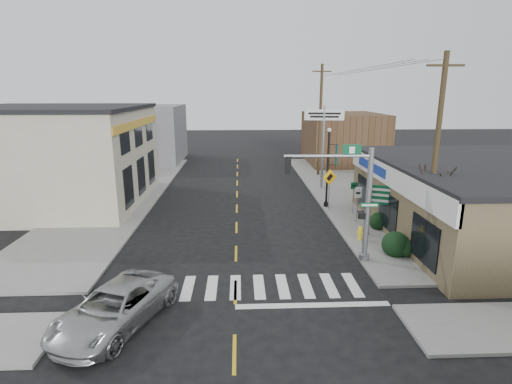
{
  "coord_description": "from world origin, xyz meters",
  "views": [
    {
      "loc": [
        0.22,
        -14.95,
        8.05
      ],
      "look_at": [
        1.09,
        5.66,
        2.8
      ],
      "focal_mm": 28.0,
      "sensor_mm": 36.0,
      "label": 1
    }
  ],
  "objects_px": {
    "dance_center_sign": "(324,127)",
    "fire_hydrant": "(360,232)",
    "utility_pole_near": "(435,155)",
    "suv": "(115,307)",
    "traffic_signal_pole": "(355,193)",
    "bare_tree": "(437,173)",
    "guide_sign": "(383,201)",
    "lamp_post": "(329,162)",
    "utility_pole_far": "(320,120)"
  },
  "relations": [
    {
      "from": "fire_hydrant",
      "to": "bare_tree",
      "type": "bearing_deg",
      "value": -35.69
    },
    {
      "from": "lamp_post",
      "to": "bare_tree",
      "type": "relative_size",
      "value": 1.05
    },
    {
      "from": "lamp_post",
      "to": "utility_pole_near",
      "type": "bearing_deg",
      "value": -46.32
    },
    {
      "from": "guide_sign",
      "to": "bare_tree",
      "type": "xyz_separation_m",
      "value": [
        1.44,
        -2.88,
        2.16
      ]
    },
    {
      "from": "suv",
      "to": "utility_pole_near",
      "type": "height_order",
      "value": "utility_pole_near"
    },
    {
      "from": "traffic_signal_pole",
      "to": "fire_hydrant",
      "type": "bearing_deg",
      "value": 65.87
    },
    {
      "from": "traffic_signal_pole",
      "to": "lamp_post",
      "type": "bearing_deg",
      "value": 85.93
    },
    {
      "from": "fire_hydrant",
      "to": "guide_sign",
      "type": "bearing_deg",
      "value": 30.06
    },
    {
      "from": "lamp_post",
      "to": "bare_tree",
      "type": "xyz_separation_m",
      "value": [
        3.26,
        -8.62,
        0.94
      ]
    },
    {
      "from": "suv",
      "to": "lamp_post",
      "type": "height_order",
      "value": "lamp_post"
    },
    {
      "from": "bare_tree",
      "to": "fire_hydrant",
      "type": "bearing_deg",
      "value": 144.31
    },
    {
      "from": "suv",
      "to": "utility_pole_far",
      "type": "bearing_deg",
      "value": 86.01
    },
    {
      "from": "traffic_signal_pole",
      "to": "bare_tree",
      "type": "relative_size",
      "value": 1.06
    },
    {
      "from": "fire_hydrant",
      "to": "utility_pole_near",
      "type": "height_order",
      "value": "utility_pole_near"
    },
    {
      "from": "fire_hydrant",
      "to": "utility_pole_far",
      "type": "relative_size",
      "value": 0.08
    },
    {
      "from": "traffic_signal_pole",
      "to": "guide_sign",
      "type": "xyz_separation_m",
      "value": [
        2.65,
        3.42,
        -1.36
      ]
    },
    {
      "from": "traffic_signal_pole",
      "to": "utility_pole_near",
      "type": "xyz_separation_m",
      "value": [
        3.96,
        0.67,
        1.62
      ]
    },
    {
      "from": "fire_hydrant",
      "to": "dance_center_sign",
      "type": "height_order",
      "value": "dance_center_sign"
    },
    {
      "from": "lamp_post",
      "to": "dance_center_sign",
      "type": "distance_m",
      "value": 5.9
    },
    {
      "from": "suv",
      "to": "fire_hydrant",
      "type": "xyz_separation_m",
      "value": [
        10.94,
        7.56,
        -0.16
      ]
    },
    {
      "from": "guide_sign",
      "to": "dance_center_sign",
      "type": "height_order",
      "value": "dance_center_sign"
    },
    {
      "from": "utility_pole_near",
      "to": "guide_sign",
      "type": "bearing_deg",
      "value": 119.52
    },
    {
      "from": "guide_sign",
      "to": "dance_center_sign",
      "type": "distance_m",
      "value": 11.75
    },
    {
      "from": "traffic_signal_pole",
      "to": "utility_pole_near",
      "type": "bearing_deg",
      "value": 10.65
    },
    {
      "from": "suv",
      "to": "utility_pole_near",
      "type": "relative_size",
      "value": 0.53
    },
    {
      "from": "lamp_post",
      "to": "utility_pole_far",
      "type": "relative_size",
      "value": 0.53
    },
    {
      "from": "suv",
      "to": "bare_tree",
      "type": "bearing_deg",
      "value": 43.42
    },
    {
      "from": "dance_center_sign",
      "to": "utility_pole_near",
      "type": "relative_size",
      "value": 0.7
    },
    {
      "from": "dance_center_sign",
      "to": "utility_pole_near",
      "type": "height_order",
      "value": "utility_pole_near"
    },
    {
      "from": "lamp_post",
      "to": "dance_center_sign",
      "type": "bearing_deg",
      "value": 105.92
    },
    {
      "from": "lamp_post",
      "to": "dance_center_sign",
      "type": "xyz_separation_m",
      "value": [
        0.73,
        5.54,
        1.9
      ]
    },
    {
      "from": "utility_pole_near",
      "to": "dance_center_sign",
      "type": "bearing_deg",
      "value": 103.76
    },
    {
      "from": "bare_tree",
      "to": "utility_pole_near",
      "type": "distance_m",
      "value": 0.84
    },
    {
      "from": "traffic_signal_pole",
      "to": "bare_tree",
      "type": "height_order",
      "value": "traffic_signal_pole"
    },
    {
      "from": "guide_sign",
      "to": "utility_pole_near",
      "type": "xyz_separation_m",
      "value": [
        1.32,
        -2.76,
        2.98
      ]
    },
    {
      "from": "lamp_post",
      "to": "utility_pole_near",
      "type": "height_order",
      "value": "utility_pole_near"
    },
    {
      "from": "dance_center_sign",
      "to": "fire_hydrant",
      "type": "bearing_deg",
      "value": -83.23
    },
    {
      "from": "utility_pole_near",
      "to": "utility_pole_far",
      "type": "xyz_separation_m",
      "value": [
        -1.63,
        19.44,
        0.34
      ]
    },
    {
      "from": "guide_sign",
      "to": "bare_tree",
      "type": "distance_m",
      "value": 3.87
    },
    {
      "from": "bare_tree",
      "to": "traffic_signal_pole",
      "type": "bearing_deg",
      "value": -172.38
    },
    {
      "from": "lamp_post",
      "to": "dance_center_sign",
      "type": "relative_size",
      "value": 0.81
    },
    {
      "from": "traffic_signal_pole",
      "to": "dance_center_sign",
      "type": "relative_size",
      "value": 0.83
    },
    {
      "from": "guide_sign",
      "to": "bare_tree",
      "type": "height_order",
      "value": "bare_tree"
    },
    {
      "from": "fire_hydrant",
      "to": "traffic_signal_pole",
      "type": "bearing_deg",
      "value": -115.19
    },
    {
      "from": "lamp_post",
      "to": "traffic_signal_pole",
      "type": "bearing_deg",
      "value": -71.74
    },
    {
      "from": "guide_sign",
      "to": "lamp_post",
      "type": "height_order",
      "value": "lamp_post"
    },
    {
      "from": "guide_sign",
      "to": "utility_pole_far",
      "type": "xyz_separation_m",
      "value": [
        -0.32,
        16.69,
        3.32
      ]
    },
    {
      "from": "suv",
      "to": "guide_sign",
      "type": "xyz_separation_m",
      "value": [
        12.36,
        8.39,
        1.38
      ]
    },
    {
      "from": "traffic_signal_pole",
      "to": "fire_hydrant",
      "type": "relative_size",
      "value": 7.14
    },
    {
      "from": "guide_sign",
      "to": "fire_hydrant",
      "type": "height_order",
      "value": "guide_sign"
    }
  ]
}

